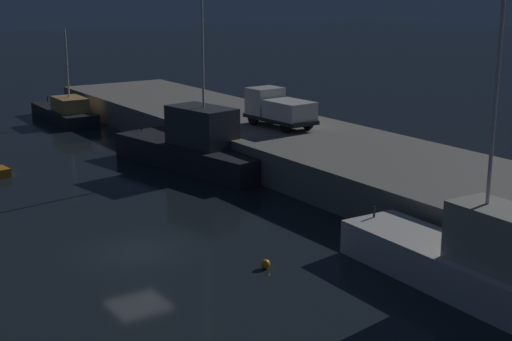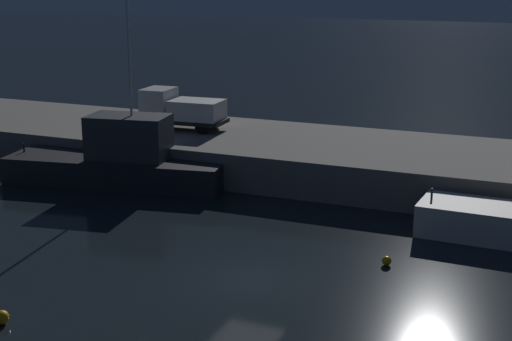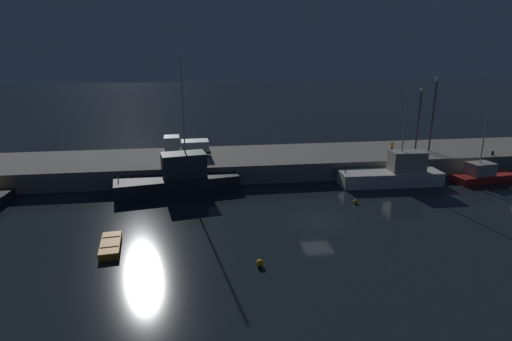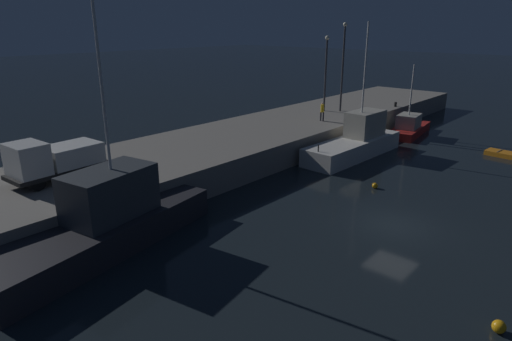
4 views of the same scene
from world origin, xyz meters
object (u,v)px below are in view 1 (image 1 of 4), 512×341
Objects in this scene: mooring_buoy_mid at (265,264)px; fishing_boat_white at (196,147)px; fishing_boat_blue at (469,262)px; fishing_boat_orange at (65,112)px; utility_truck at (279,108)px; bollard_central at (236,134)px.

fishing_boat_white is at bearing 159.60° from mooring_buoy_mid.
fishing_boat_blue is 43.31m from fishing_boat_orange.
utility_truck is (-16.14, 12.21, 3.11)m from mooring_buoy_mid.
mooring_buoy_mid is 20.48m from utility_truck.
bollard_central is (1.35, -4.20, -1.01)m from utility_truck.
fishing_boat_orange is (-20.38, -1.26, -0.53)m from fishing_boat_white.
fishing_boat_blue is at bearing -17.78° from utility_truck.
utility_truck is (-22.37, 7.17, 2.09)m from fishing_boat_blue.
fishing_boat_orange reaches higher than bollard_central.
fishing_boat_orange is 22.30m from utility_truck.
fishing_boat_blue reaches higher than fishing_boat_orange.
fishing_boat_orange is 21.34× the size of bollard_central.
fishing_boat_white is at bearing 3.53° from fishing_boat_orange.
mooring_buoy_mid is (16.70, -6.21, -1.13)m from fishing_boat_white.
fishing_boat_white reaches higher than fishing_boat_blue.
bollard_central reaches higher than mooring_buoy_mid.
bollard_central is at bearing 171.96° from fishing_boat_blue.
utility_truck is (0.56, 6.00, 1.98)m from fishing_boat_white.
fishing_boat_white reaches higher than bollard_central.
mooring_buoy_mid is at bearing -7.61° from fishing_boat_orange.
mooring_buoy_mid is 0.07× the size of utility_truck.
fishing_boat_white is at bearing -136.80° from bollard_central.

